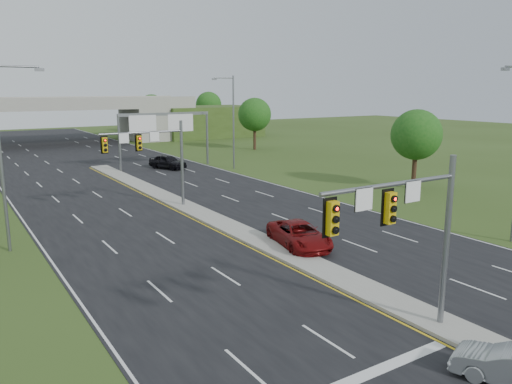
{
  "coord_description": "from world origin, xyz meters",
  "views": [
    {
      "loc": [
        -16.41,
        -11.78,
        9.45
      ],
      "look_at": [
        0.37,
        14.48,
        3.0
      ],
      "focal_mm": 35.0,
      "sensor_mm": 36.0,
      "label": 1
    }
  ],
  "objects_px": {
    "sign_gantry": "(164,125)",
    "overpass": "(49,124)",
    "car_far_a": "(299,235)",
    "car_far_c": "(168,162)",
    "signal_mast_near": "(411,222)",
    "signal_mast_far": "(155,151)"
  },
  "relations": [
    {
      "from": "sign_gantry",
      "to": "car_far_a",
      "type": "distance_m",
      "value": 34.25
    },
    {
      "from": "sign_gantry",
      "to": "signal_mast_near",
      "type": "bearing_deg",
      "value": -101.25
    },
    {
      "from": "signal_mast_near",
      "to": "sign_gantry",
      "type": "relative_size",
      "value": 0.6
    },
    {
      "from": "sign_gantry",
      "to": "car_far_c",
      "type": "relative_size",
      "value": 2.35
    },
    {
      "from": "car_far_a",
      "to": "car_far_c",
      "type": "relative_size",
      "value": 1.09
    },
    {
      "from": "car_far_a",
      "to": "car_far_c",
      "type": "xyz_separation_m",
      "value": [
        5.15,
        32.73,
        0.09
      ]
    },
    {
      "from": "overpass",
      "to": "car_far_a",
      "type": "bearing_deg",
      "value": -88.75
    },
    {
      "from": "signal_mast_near",
      "to": "car_far_c",
      "type": "bearing_deg",
      "value": 78.59
    },
    {
      "from": "signal_mast_far",
      "to": "sign_gantry",
      "type": "relative_size",
      "value": 0.6
    },
    {
      "from": "car_far_a",
      "to": "car_far_c",
      "type": "bearing_deg",
      "value": 93.26
    },
    {
      "from": "car_far_a",
      "to": "sign_gantry",
      "type": "bearing_deg",
      "value": 93.42
    },
    {
      "from": "signal_mast_far",
      "to": "car_far_c",
      "type": "xyz_separation_m",
      "value": [
        8.91,
        19.16,
        -3.86
      ]
    },
    {
      "from": "signal_mast_near",
      "to": "car_far_a",
      "type": "bearing_deg",
      "value": 71.78
    },
    {
      "from": "signal_mast_near",
      "to": "car_far_a",
      "type": "distance_m",
      "value": 12.67
    },
    {
      "from": "car_far_a",
      "to": "car_far_c",
      "type": "distance_m",
      "value": 33.13
    },
    {
      "from": "overpass",
      "to": "car_far_c",
      "type": "distance_m",
      "value": 36.62
    },
    {
      "from": "sign_gantry",
      "to": "overpass",
      "type": "bearing_deg",
      "value": 100.79
    },
    {
      "from": "signal_mast_near",
      "to": "overpass",
      "type": "bearing_deg",
      "value": 88.38
    },
    {
      "from": "signal_mast_far",
      "to": "overpass",
      "type": "xyz_separation_m",
      "value": [
        2.26,
        55.07,
        -1.17
      ]
    },
    {
      "from": "signal_mast_far",
      "to": "car_far_c",
      "type": "relative_size",
      "value": 1.42
    },
    {
      "from": "signal_mast_near",
      "to": "signal_mast_far",
      "type": "height_order",
      "value": "same"
    },
    {
      "from": "signal_mast_far",
      "to": "car_far_a",
      "type": "relative_size",
      "value": 1.3
    }
  ]
}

